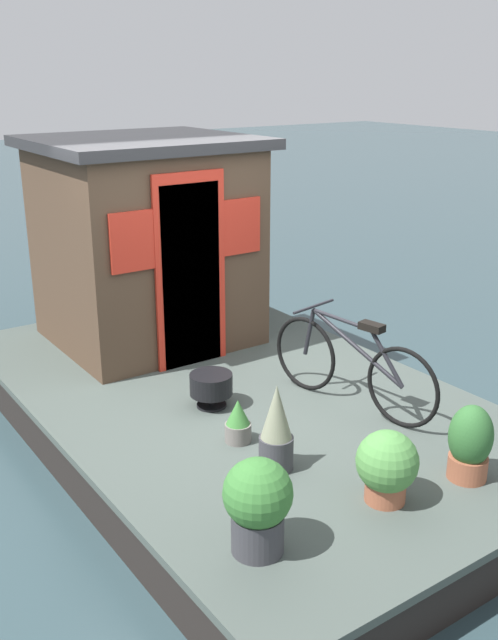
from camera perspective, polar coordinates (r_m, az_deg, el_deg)
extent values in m
plane|color=#2D4247|center=(6.49, -1.02, -9.12)|extent=(60.00, 60.00, 0.00)
cube|color=#424C47|center=(6.30, -1.04, -5.79)|extent=(5.40, 3.24, 0.06)
cube|color=black|center=(6.40, -1.03, -7.60)|extent=(5.29, 3.17, 0.39)
cube|color=#4C3828|center=(7.29, -8.15, 5.81)|extent=(1.69, 1.83, 1.93)
cube|color=#28282B|center=(7.13, -8.54, 13.77)|extent=(1.89, 2.03, 0.10)
cube|color=#19334C|center=(6.58, -4.66, 3.43)|extent=(0.04, 0.60, 1.70)
cube|color=red|center=(6.56, -4.65, 3.84)|extent=(0.03, 0.72, 1.80)
cube|color=red|center=(6.77, -0.72, 7.43)|extent=(0.03, 0.44, 0.52)
cube|color=red|center=(6.23, -9.13, 6.16)|extent=(0.03, 0.44, 0.52)
torus|color=black|center=(6.20, 4.48, -2.68)|extent=(0.65, 0.15, 0.65)
torus|color=black|center=(5.67, 12.07, -5.25)|extent=(0.65, 0.15, 0.65)
cylinder|color=black|center=(5.82, 8.50, -2.14)|extent=(0.91, 0.20, 0.45)
cylinder|color=black|center=(5.84, 7.36, 0.02)|extent=(0.59, 0.14, 0.06)
cylinder|color=black|center=(5.67, 10.88, -3.03)|extent=(0.34, 0.10, 0.41)
cylinder|color=black|center=(6.10, 4.81, -0.96)|extent=(0.12, 0.06, 0.42)
cube|color=black|center=(5.67, 9.71, -0.54)|extent=(0.21, 0.13, 0.06)
cylinder|color=black|center=(6.00, 5.15, 1.08)|extent=(0.11, 0.50, 0.02)
cylinder|color=#38383D|center=(5.08, 2.16, -10.46)|extent=(0.24, 0.24, 0.24)
cone|color=gray|center=(4.93, 2.20, -7.27)|extent=(0.22, 0.22, 0.39)
cylinder|color=slate|center=(5.44, -0.87, -8.90)|extent=(0.20, 0.20, 0.14)
cone|color=#387533|center=(5.36, -0.88, -7.30)|extent=(0.18, 0.18, 0.19)
cylinder|color=#935138|center=(5.20, 16.92, -11.08)|extent=(0.27, 0.27, 0.16)
ellipsoid|color=#2D602D|center=(5.09, 17.18, -8.78)|extent=(0.30, 0.30, 0.44)
cylinder|color=#935138|center=(4.84, 10.74, -13.13)|extent=(0.26, 0.26, 0.14)
sphere|color=#4C8942|center=(4.73, 10.90, -10.95)|extent=(0.40, 0.40, 0.40)
cylinder|color=#38383D|center=(4.31, 0.69, -16.48)|extent=(0.31, 0.31, 0.24)
sphere|color=#387533|center=(4.16, 0.70, -13.55)|extent=(0.40, 0.40, 0.40)
cylinder|color=black|center=(5.92, -3.02, -5.09)|extent=(0.35, 0.35, 0.18)
cylinder|color=black|center=(5.98, -3.00, -6.35)|extent=(0.04, 0.04, 0.11)
cylinder|color=black|center=(6.00, -2.99, -6.75)|extent=(0.25, 0.25, 0.02)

